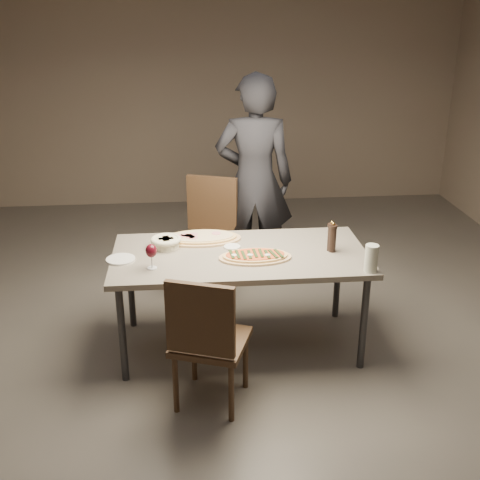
{
  "coord_description": "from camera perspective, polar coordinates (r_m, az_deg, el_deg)",
  "views": [
    {
      "loc": [
        -0.36,
        -3.89,
        2.42
      ],
      "look_at": [
        0.0,
        0.0,
        0.85
      ],
      "focal_mm": 45.0,
      "sensor_mm": 36.0,
      "label": 1
    }
  ],
  "objects": [
    {
      "name": "oil_dish",
      "position": [
        4.34,
        -0.75,
        -0.66
      ],
      "size": [
        0.12,
        0.12,
        0.01
      ],
      "rotation": [
        0.0,
        0.0,
        0.21
      ],
      "color": "white",
      "rests_on": "dining_table"
    },
    {
      "name": "chair_near",
      "position": [
        3.7,
        -3.19,
        -9.1
      ],
      "size": [
        0.56,
        0.56,
        0.92
      ],
      "rotation": [
        0.0,
        0.0,
        -0.35
      ],
      "color": "#3D2919",
      "rests_on": "ground"
    },
    {
      "name": "ham_pizza",
      "position": [
        4.49,
        -3.67,
        0.21
      ],
      "size": [
        0.59,
        0.33,
        0.04
      ],
      "rotation": [
        0.0,
        0.0,
        0.29
      ],
      "color": "tan",
      "rests_on": "dining_table"
    },
    {
      "name": "dining_table",
      "position": [
        4.27,
        0.0,
        -1.95
      ],
      "size": [
        1.8,
        0.9,
        0.75
      ],
      "color": "gray",
      "rests_on": "ground"
    },
    {
      "name": "carafe",
      "position": [
        4.03,
        12.35,
        -1.7
      ],
      "size": [
        0.09,
        0.09,
        0.18
      ],
      "rotation": [
        0.0,
        0.0,
        -0.01
      ],
      "color": "silver",
      "rests_on": "dining_table"
    },
    {
      "name": "zucchini_pizza",
      "position": [
        4.16,
        1.44,
        -1.55
      ],
      "size": [
        0.51,
        0.28,
        0.05
      ],
      "rotation": [
        0.0,
        0.0,
        -0.11
      ],
      "color": "tan",
      "rests_on": "dining_table"
    },
    {
      "name": "room",
      "position": [
        4.04,
        0.0,
        7.26
      ],
      "size": [
        7.0,
        7.0,
        7.0
      ],
      "color": "#5A544D",
      "rests_on": "ground"
    },
    {
      "name": "diner",
      "position": [
        5.3,
        1.36,
        5.6
      ],
      "size": [
        0.73,
        0.52,
        1.87
      ],
      "primitive_type": "imported",
      "rotation": [
        0.0,
        0.0,
        3.03
      ],
      "color": "black",
      "rests_on": "ground"
    },
    {
      "name": "pepper_mill_left",
      "position": [
        4.29,
        8.78,
        0.21
      ],
      "size": [
        0.06,
        0.06,
        0.22
      ],
      "rotation": [
        0.0,
        0.0,
        0.28
      ],
      "color": "black",
      "rests_on": "dining_table"
    },
    {
      "name": "side_plate",
      "position": [
        4.22,
        -11.25,
        -1.81
      ],
      "size": [
        0.2,
        0.2,
        0.01
      ],
      "rotation": [
        0.0,
        0.0,
        0.22
      ],
      "color": "white",
      "rests_on": "dining_table"
    },
    {
      "name": "chair_far",
      "position": [
        5.24,
        -3.02,
        1.04
      ],
      "size": [
        0.61,
        0.61,
        1.0
      ],
      "rotation": [
        0.0,
        0.0,
        2.79
      ],
      "color": "#3D2919",
      "rests_on": "ground"
    },
    {
      "name": "bread_basket",
      "position": [
        4.36,
        -7.03,
        -0.16
      ],
      "size": [
        0.22,
        0.22,
        0.08
      ],
      "rotation": [
        0.0,
        0.0,
        0.23
      ],
      "color": "beige",
      "rests_on": "dining_table"
    },
    {
      "name": "pepper_mill_right",
      "position": [
        4.31,
        8.64,
        0.32
      ],
      "size": [
        0.06,
        0.06,
        0.22
      ],
      "rotation": [
        0.0,
        0.0,
        -0.21
      ],
      "color": "black",
      "rests_on": "dining_table"
    },
    {
      "name": "wine_glass",
      "position": [
        4.01,
        -8.41,
        -1.1
      ],
      "size": [
        0.08,
        0.08,
        0.17
      ],
      "rotation": [
        0.0,
        0.0,
        -0.09
      ],
      "color": "silver",
      "rests_on": "dining_table"
    }
  ]
}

